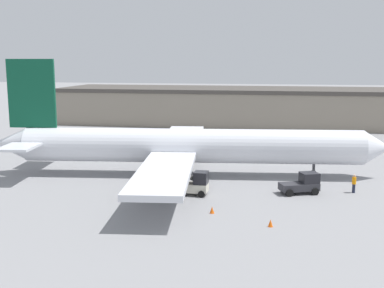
{
  "coord_description": "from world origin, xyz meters",
  "views": [
    {
      "loc": [
        8.9,
        -48.11,
        11.81
      ],
      "look_at": [
        0.0,
        0.0,
        3.32
      ],
      "focal_mm": 45.0,
      "sensor_mm": 36.0,
      "label": 1
    }
  ],
  "objects_px": {
    "baggage_tug": "(302,184)",
    "safety_cone_far": "(212,210)",
    "airplane": "(181,146)",
    "safety_cone_near": "(270,223)",
    "belt_loader_truck": "(195,184)",
    "ground_crew_worker": "(354,183)"
  },
  "relations": [
    {
      "from": "baggage_tug",
      "to": "safety_cone_far",
      "type": "relative_size",
      "value": 6.82
    },
    {
      "from": "airplane",
      "to": "safety_cone_near",
      "type": "xyz_separation_m",
      "value": [
        9.53,
        -14.37,
        -2.83
      ]
    },
    {
      "from": "safety_cone_near",
      "to": "safety_cone_far",
      "type": "bearing_deg",
      "value": 153.27
    },
    {
      "from": "airplane",
      "to": "baggage_tug",
      "type": "relative_size",
      "value": 11.08
    },
    {
      "from": "airplane",
      "to": "safety_cone_far",
      "type": "relative_size",
      "value": 75.58
    },
    {
      "from": "airplane",
      "to": "baggage_tug",
      "type": "height_order",
      "value": "airplane"
    },
    {
      "from": "belt_loader_truck",
      "to": "safety_cone_far",
      "type": "bearing_deg",
      "value": -63.51
    },
    {
      "from": "safety_cone_far",
      "to": "baggage_tug",
      "type": "bearing_deg",
      "value": 44.91
    },
    {
      "from": "ground_crew_worker",
      "to": "belt_loader_truck",
      "type": "relative_size",
      "value": 0.62
    },
    {
      "from": "safety_cone_near",
      "to": "ground_crew_worker",
      "type": "bearing_deg",
      "value": 55.68
    },
    {
      "from": "belt_loader_truck",
      "to": "safety_cone_far",
      "type": "distance_m",
      "value": 5.46
    },
    {
      "from": "airplane",
      "to": "safety_cone_near",
      "type": "relative_size",
      "value": 75.58
    },
    {
      "from": "safety_cone_far",
      "to": "ground_crew_worker",
      "type": "bearing_deg",
      "value": 34.96
    },
    {
      "from": "baggage_tug",
      "to": "airplane",
      "type": "bearing_deg",
      "value": 136.46
    },
    {
      "from": "ground_crew_worker",
      "to": "baggage_tug",
      "type": "bearing_deg",
      "value": 42.1
    },
    {
      "from": "safety_cone_near",
      "to": "airplane",
      "type": "bearing_deg",
      "value": 123.57
    },
    {
      "from": "ground_crew_worker",
      "to": "baggage_tug",
      "type": "xyz_separation_m",
      "value": [
        -4.6,
        -1.08,
        -0.02
      ]
    },
    {
      "from": "airplane",
      "to": "baggage_tug",
      "type": "distance_m",
      "value": 13.27
    },
    {
      "from": "airplane",
      "to": "safety_cone_near",
      "type": "height_order",
      "value": "airplane"
    },
    {
      "from": "ground_crew_worker",
      "to": "belt_loader_truck",
      "type": "height_order",
      "value": "belt_loader_truck"
    },
    {
      "from": "airplane",
      "to": "ground_crew_worker",
      "type": "xyz_separation_m",
      "value": [
        16.73,
        -3.82,
        -2.2
      ]
    },
    {
      "from": "airplane",
      "to": "ground_crew_worker",
      "type": "bearing_deg",
      "value": -19.72
    }
  ]
}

